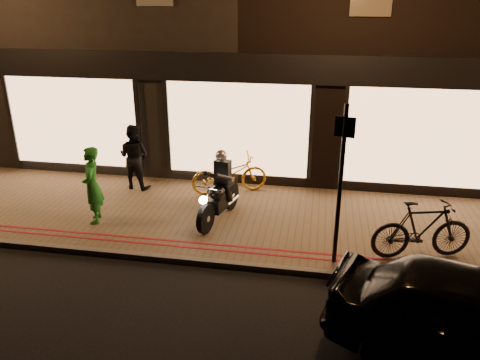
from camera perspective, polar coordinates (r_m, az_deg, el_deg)
name	(u,v)px	position (r m, az deg, el deg)	size (l,w,h in m)	color
ground	(200,266)	(9.04, -4.86, -10.42)	(90.00, 90.00, 0.00)	black
sidewalk	(222,218)	(10.71, -2.16, -4.60)	(50.00, 4.00, 0.12)	brown
kerb_stone	(201,262)	(9.05, -4.79, -9.93)	(50.00, 0.14, 0.12)	#59544C
red_kerb_lines	(207,246)	(9.43, -4.03, -8.06)	(50.00, 0.26, 0.01)	maroon
building_row	(265,13)	(16.53, 3.02, 19.64)	(48.00, 10.11, 8.50)	black
motorcycle	(220,194)	(10.26, -2.50, -1.67)	(0.73, 1.92, 1.59)	black
sign_post	(341,178)	(8.37, 12.19, 0.21)	(0.34, 0.13, 3.00)	black
bicycle_gold	(229,174)	(11.72, -1.29, 0.77)	(0.67, 1.92, 1.01)	gold
bicycle_dark	(422,230)	(9.42, 21.34, -5.66)	(0.55, 1.93, 1.16)	black
person_green	(92,185)	(10.56, -17.57, -0.61)	(0.62, 0.41, 1.71)	#1F741F
person_dark	(134,157)	(12.23, -12.78, 2.80)	(0.82, 0.64, 1.68)	black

